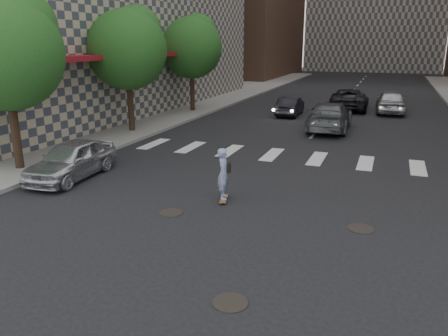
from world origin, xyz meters
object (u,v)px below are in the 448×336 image
Objects in this scene: traffic_car_b at (330,116)px; traffic_car_c at (348,99)px; tree_a at (8,47)px; skateboarder at (224,174)px; silver_sedan at (71,160)px; traffic_car_a at (290,106)px; tree_c at (193,45)px; traffic_car_e at (354,101)px; traffic_car_d at (391,101)px; tree_b at (129,46)px.

traffic_car_c is at bearing -92.74° from traffic_car_b.
tree_a reaches higher than skateboarder.
traffic_car_a is (4.36, 16.99, -0.06)m from silver_sedan.
tree_a is 16.00m from tree_c.
silver_sedan is (2.45, -0.12, -3.95)m from tree_a.
traffic_car_a is (6.81, 0.86, -4.01)m from tree_c.
silver_sedan is at bearing 161.89° from skateboarder.
traffic_car_a is (6.81, 16.86, -4.01)m from tree_a.
traffic_car_c is (10.24, 21.06, -3.88)m from tree_a.
tree_c is 1.71× the size of traffic_car_a.
silver_sedan is at bearing -81.34° from tree_c.
tree_a is at bearing 69.87° from traffic_car_e.
tree_a and tree_c have the same top height.
tree_a is 4.65m from silver_sedan.
skateboarder is 0.42× the size of silver_sedan.
traffic_car_b is 8.51m from traffic_car_c.
tree_c is (0.00, 16.00, 0.00)m from tree_a.
traffic_car_a is 7.33m from traffic_car_d.
traffic_car_a is 0.98× the size of traffic_car_e.
tree_a reaches higher than traffic_car_a.
skateboarder is 0.43× the size of traffic_car_e.
tree_a is 23.74m from traffic_car_c.
traffic_car_c is at bearing -130.79° from traffic_car_a.
tree_a is 1.00× the size of tree_c.
traffic_car_d is (13.22, 4.42, -3.82)m from tree_c.
tree_c is 18.89m from skateboarder.
tree_b is at bearing 47.14° from traffic_car_c.
traffic_car_b is at bearing -18.95° from tree_c.
tree_a is at bearing 66.49° from traffic_car_a.
traffic_car_e is (0.68, 8.31, -0.14)m from traffic_car_b.
silver_sedan is 1.04× the size of traffic_car_e.
skateboarder is (8.54, -8.42, -3.75)m from tree_b.
traffic_car_e is (-2.50, 0.44, -0.18)m from traffic_car_d.
silver_sedan is (2.45, -8.12, -3.95)m from tree_b.
traffic_car_e is (3.90, 4.00, 0.01)m from traffic_car_a.
skateboarder is 0.35× the size of traffic_car_d.
tree_a reaches higher than traffic_car_c.
traffic_car_e is (10.72, 4.86, -4.00)m from tree_c.
tree_c is 3.86× the size of skateboarder.
traffic_car_b is 0.98× the size of traffic_car_c.
skateboarder is at bearing 82.04° from traffic_car_b.
traffic_car_e is at bearing 152.61° from traffic_car_c.
traffic_car_a is 0.71× the size of traffic_car_b.
tree_a is 1.71× the size of traffic_car_a.
skateboarder is at bearing 80.71° from traffic_car_c.
traffic_car_b is at bearing 68.13° from skateboarder.
tree_a is 16.53m from traffic_car_b.
tree_b is 12.57m from skateboarder.
silver_sedan is at bearing 57.74° from traffic_car_b.
silver_sedan is (2.45, -16.12, -3.95)m from tree_c.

